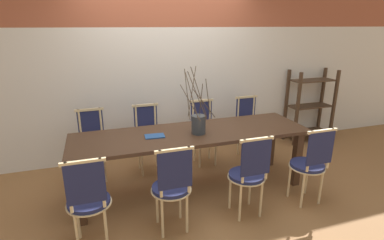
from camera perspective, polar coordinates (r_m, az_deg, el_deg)
ground_plane at (r=3.87m, az=-0.00°, el=-12.95°), size 16.00×16.00×0.00m
wall_rear at (r=4.51m, az=-4.94°, el=12.92°), size 12.00×0.06×3.20m
dining_table at (r=3.58m, az=-0.00°, el=-3.78°), size 2.80×0.81×0.76m
chair_near_leftend at (r=2.87m, az=-19.16°, el=-14.00°), size 0.40×0.40×0.93m
chair_near_left at (r=2.93m, az=-3.78°, el=-12.25°), size 0.40×0.40×0.93m
chair_near_center at (r=3.21m, az=10.80°, el=-9.77°), size 0.40×0.40×0.93m
chair_near_right at (r=3.61m, az=21.65°, el=-7.49°), size 0.40×0.40×0.93m
chair_far_leftend at (r=4.13m, az=-18.45°, el=-3.98°), size 0.40×0.40×0.93m
chair_far_left at (r=4.17m, az=-8.41°, el=-2.99°), size 0.40×0.40×0.93m
chair_far_center at (r=4.37m, az=2.28°, el=-1.82°), size 0.40×0.40×0.93m
chair_far_right at (r=4.66m, az=10.72°, el=-0.86°), size 0.40×0.40×0.93m
vase_centerpiece at (r=3.46m, az=1.23°, el=-0.63°), size 0.36×0.35×0.79m
book_stack at (r=3.43m, az=-7.12°, el=-3.06°), size 0.23×0.16×0.01m
shelving_rack at (r=5.59m, az=21.52°, el=2.45°), size 0.79×0.35×1.25m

